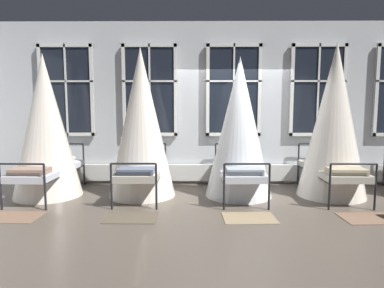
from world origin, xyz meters
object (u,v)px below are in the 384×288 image
(cot_second, at_px, (141,125))
(cot_fourth, at_px, (334,123))
(cot_first, at_px, (46,128))
(cot_third, at_px, (239,129))

(cot_second, bearing_deg, cot_fourth, -90.13)
(cot_second, distance_m, cot_fourth, 3.63)
(cot_second, bearing_deg, cot_first, 91.21)
(cot_second, xyz_separation_m, cot_fourth, (3.63, 0.01, 0.04))
(cot_first, height_order, cot_fourth, cot_fourth)
(cot_second, relative_size, cot_third, 1.07)
(cot_second, xyz_separation_m, cot_third, (1.85, -0.00, -0.09))
(cot_second, height_order, cot_third, cot_second)
(cot_first, relative_size, cot_third, 1.02)
(cot_first, distance_m, cot_third, 3.65)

